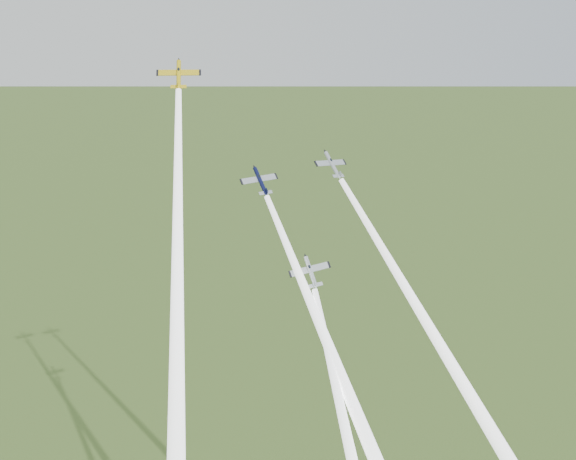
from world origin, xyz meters
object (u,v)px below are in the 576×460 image
at_px(plane_navy, 260,181).
at_px(plane_silver_right, 332,165).
at_px(plane_yellow, 179,74).
at_px(plane_silver_low, 311,272).

xyz_separation_m(plane_navy, plane_silver_right, (11.82, -2.78, 2.73)).
bearing_deg(plane_yellow, plane_navy, 4.01).
bearing_deg(plane_yellow, plane_silver_low, -28.45).
distance_m(plane_navy, plane_silver_right, 12.44).
relative_size(plane_yellow, plane_silver_low, 1.03).
height_order(plane_yellow, plane_silver_right, plane_yellow).
height_order(plane_yellow, plane_silver_low, plane_yellow).
distance_m(plane_silver_right, plane_silver_low, 19.11).
xyz_separation_m(plane_yellow, plane_navy, (12.78, -1.24, -17.97)).
xyz_separation_m(plane_yellow, plane_silver_low, (17.99, -14.05, -30.10)).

